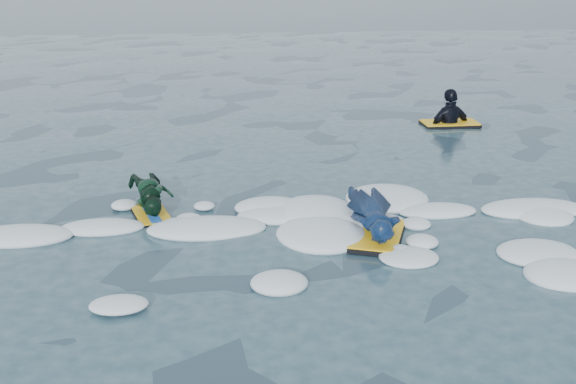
% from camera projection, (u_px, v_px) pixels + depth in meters
% --- Properties ---
extents(ground, '(120.00, 120.00, 0.00)m').
position_uv_depth(ground, '(295.00, 279.00, 7.05)').
color(ground, '#162C36').
rests_on(ground, ground).
extents(foam_band, '(12.00, 3.10, 0.30)m').
position_uv_depth(foam_band, '(285.00, 239.00, 8.03)').
color(foam_band, white).
rests_on(foam_band, ground).
extents(prone_woman_unit, '(0.85, 1.56, 0.38)m').
position_uv_depth(prone_woman_unit, '(373.00, 216.00, 8.16)').
color(prone_woman_unit, black).
rests_on(prone_woman_unit, ground).
extents(prone_child_unit, '(0.69, 1.16, 0.41)m').
position_uv_depth(prone_child_unit, '(152.00, 196.00, 8.75)').
color(prone_child_unit, black).
rests_on(prone_child_unit, ground).
extents(waiting_rider_unit, '(1.03, 0.62, 1.53)m').
position_uv_depth(waiting_rider_unit, '(449.00, 130.00, 13.08)').
color(waiting_rider_unit, black).
rests_on(waiting_rider_unit, ground).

